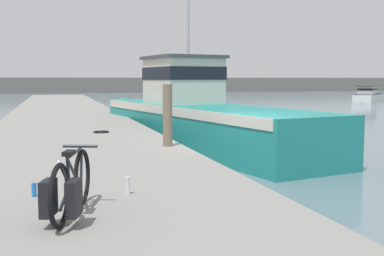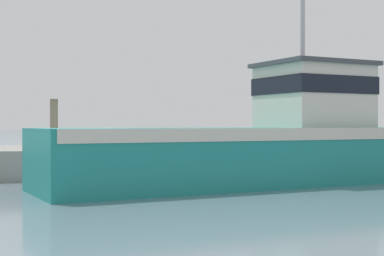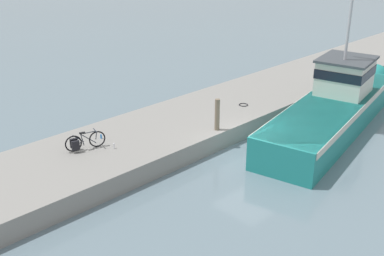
% 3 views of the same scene
% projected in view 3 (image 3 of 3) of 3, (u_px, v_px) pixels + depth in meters
% --- Properties ---
extents(ground_plane, '(320.00, 320.00, 0.00)m').
position_uv_depth(ground_plane, '(250.00, 157.00, 21.60)').
color(ground_plane, slate).
extents(dock_pier, '(5.09, 80.00, 0.88)m').
position_uv_depth(dock_pier, '(189.00, 124.00, 24.02)').
color(dock_pier, gray).
rests_on(dock_pier, ground_plane).
extents(fishing_boat_main, '(5.43, 15.03, 8.81)m').
position_uv_depth(fishing_boat_main, '(336.00, 105.00, 24.57)').
color(fishing_boat_main, teal).
rests_on(fishing_boat_main, ground_plane).
extents(bicycle_touring, '(0.72, 1.68, 0.79)m').
position_uv_depth(bicycle_touring, '(82.00, 142.00, 20.12)').
color(bicycle_touring, black).
rests_on(bicycle_touring, dock_pier).
extents(mooring_post, '(0.23, 0.23, 1.50)m').
position_uv_depth(mooring_post, '(217.00, 115.00, 21.97)').
color(mooring_post, '#756651').
rests_on(mooring_post, dock_pier).
extents(hose_coil, '(0.48, 0.48, 0.04)m').
position_uv_depth(hose_coil, '(243.00, 105.00, 25.30)').
color(hose_coil, black).
rests_on(hose_coil, dock_pier).
extents(water_bottle_on_curb, '(0.07, 0.07, 0.25)m').
position_uv_depth(water_bottle_on_curb, '(114.00, 146.00, 20.32)').
color(water_bottle_on_curb, silver).
rests_on(water_bottle_on_curb, dock_pier).
extents(water_bottle_by_bike, '(0.07, 0.07, 0.19)m').
position_uv_depth(water_bottle_by_bike, '(101.00, 136.00, 21.30)').
color(water_bottle_by_bike, blue).
rests_on(water_bottle_by_bike, dock_pier).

